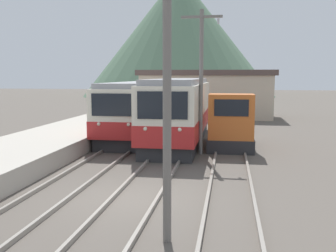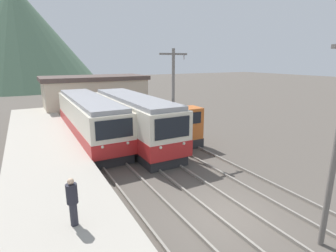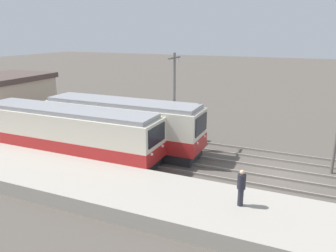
# 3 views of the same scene
# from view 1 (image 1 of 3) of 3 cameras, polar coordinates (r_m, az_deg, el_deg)

# --- Properties ---
(ground_plane) EXTENTS (200.00, 200.00, 0.00)m
(ground_plane) POSITION_cam_1_polar(r_m,az_deg,el_deg) (12.94, -5.50, -10.38)
(ground_plane) COLOR #564F47
(track_left) EXTENTS (1.54, 60.00, 0.14)m
(track_left) POSITION_cam_1_polar(r_m,az_deg,el_deg) (13.78, -16.17, -9.23)
(track_left) COLOR gray
(track_left) RESTS_ON ground
(track_center) EXTENTS (1.54, 60.00, 0.14)m
(track_center) POSITION_cam_1_polar(r_m,az_deg,el_deg) (12.87, -4.63, -10.14)
(track_center) COLOR gray
(track_center) RESTS_ON ground
(track_right) EXTENTS (1.54, 60.00, 0.14)m
(track_right) POSITION_cam_1_polar(r_m,az_deg,el_deg) (12.54, 9.07, -10.68)
(track_right) COLOR gray
(track_right) RESTS_ON ground
(commuter_train_left) EXTENTS (2.84, 13.59, 3.53)m
(commuter_train_left) POSITION_cam_1_polar(r_m,az_deg,el_deg) (26.26, -3.65, 2.32)
(commuter_train_left) COLOR #28282B
(commuter_train_left) RESTS_ON ground
(commuter_train_center) EXTENTS (2.84, 12.11, 3.75)m
(commuter_train_center) POSITION_cam_1_polar(r_m,az_deg,el_deg) (23.19, 1.69, 1.89)
(commuter_train_center) COLOR #28282B
(commuter_train_center) RESTS_ON ground
(shunting_locomotive) EXTENTS (2.40, 4.76, 3.00)m
(shunting_locomotive) POSITION_cam_1_polar(r_m,az_deg,el_deg) (21.77, 9.11, 0.04)
(shunting_locomotive) COLOR #28282B
(shunting_locomotive) RESTS_ON ground
(catenary_mast_near) EXTENTS (2.00, 0.20, 7.10)m
(catenary_mast_near) POSITION_cam_1_polar(r_m,az_deg,el_deg) (8.95, -0.09, 6.96)
(catenary_mast_near) COLOR slate
(catenary_mast_near) RESTS_ON ground
(catenary_mast_mid) EXTENTS (2.00, 0.20, 7.10)m
(catenary_mast_mid) POSITION_cam_1_polar(r_m,az_deg,el_deg) (19.50, 4.85, 7.12)
(catenary_mast_mid) COLOR slate
(catenary_mast_mid) RESTS_ON ground
(station_building) EXTENTS (12.60, 6.30, 4.45)m
(station_building) POSITION_cam_1_polar(r_m,az_deg,el_deg) (38.03, 5.64, 4.74)
(station_building) COLOR beige
(station_building) RESTS_ON ground
(mountain_backdrop) EXTENTS (37.45, 49.58, 23.51)m
(mountain_backdrop) POSITION_cam_1_polar(r_m,az_deg,el_deg) (83.89, 2.01, 12.04)
(mountain_backdrop) COLOR #517056
(mountain_backdrop) RESTS_ON ground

